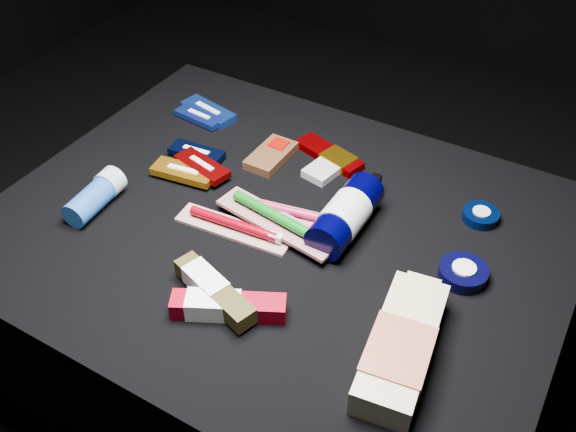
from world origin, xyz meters
The scene contains 20 objects.
ground centered at (0.00, 0.00, 0.00)m, with size 3.00×3.00×0.00m, color black.
cloth_table centered at (0.00, 0.00, 0.20)m, with size 0.98×0.78×0.40m, color black.
luna_bar_0 centered at (-0.31, 0.23, 0.41)m, with size 0.14×0.07×0.02m.
luna_bar_1 centered at (-0.32, 0.20, 0.41)m, with size 0.11×0.05×0.01m.
luna_bar_2 centered at (-0.24, 0.09, 0.41)m, with size 0.11×0.05×0.01m.
luna_bar_3 centered at (-0.22, 0.02, 0.41)m, with size 0.13×0.06×0.02m.
luna_bar_4 centered at (-0.20, 0.05, 0.42)m, with size 0.12×0.07×0.02m.
clif_bar_0 centered at (-0.11, 0.16, 0.41)m, with size 0.06×0.11×0.02m.
clif_bar_1 centered at (0.00, 0.19, 0.41)m, with size 0.07×0.11×0.02m.
power_bar centered at (-0.01, 0.22, 0.41)m, with size 0.15×0.08×0.02m.
lotion_bottle centered at (0.11, 0.05, 0.43)m, with size 0.07×0.22×0.07m.
cream_tin_upper centered at (0.30, 0.19, 0.41)m, with size 0.06×0.06×0.02m.
cream_tin_lower centered at (0.32, 0.04, 0.41)m, with size 0.08×0.08×0.02m.
bodywash_bottle centered at (0.29, -0.16, 0.42)m, with size 0.11×0.25×0.05m.
deodorant_stick centered at (-0.31, -0.12, 0.42)m, with size 0.06×0.13×0.05m.
toothbrush_pack_0 centered at (-0.06, -0.05, 0.41)m, with size 0.21×0.07×0.02m.
toothbrush_pack_1 centered at (0.03, 0.03, 0.41)m, with size 0.19×0.08×0.02m.
toothbrush_pack_2 centered at (0.01, -0.01, 0.42)m, with size 0.24×0.09×0.03m.
toothpaste_carton_red centered at (0.03, -0.21, 0.42)m, with size 0.17×0.11×0.03m.
toothpaste_carton_green centered at (0.00, -0.19, 0.42)m, with size 0.17×0.09×0.03m.
Camera 1 is at (0.43, -0.71, 1.16)m, focal length 40.00 mm.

